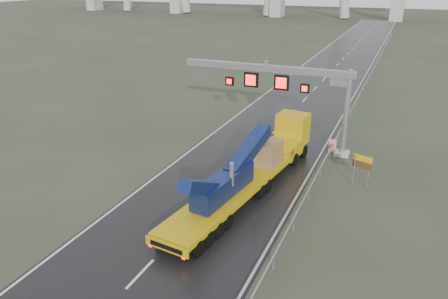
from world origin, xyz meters
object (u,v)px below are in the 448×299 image
at_px(exit_sign_pair, 362,165).
at_px(heavy_haul_truck, 257,162).
at_px(sign_gantry, 290,84).
at_px(striped_barrier, 332,146).

bearing_deg(exit_sign_pair, heavy_haul_truck, -140.84).
height_order(heavy_haul_truck, exit_sign_pair, heavy_haul_truck).
relative_size(sign_gantry, striped_barrier, 14.16).
bearing_deg(sign_gantry, exit_sign_pair, -38.55).
xyz_separation_m(heavy_haul_truck, striped_barrier, (3.94, 8.33, -1.13)).
relative_size(sign_gantry, exit_sign_pair, 6.11).
bearing_deg(exit_sign_pair, sign_gantry, 161.98).
bearing_deg(striped_barrier, heavy_haul_truck, -125.94).
distance_m(sign_gantry, heavy_haul_truck, 8.78).
height_order(heavy_haul_truck, striped_barrier, heavy_haul_truck).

